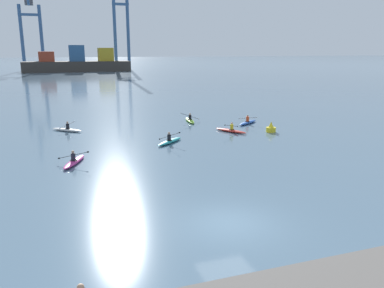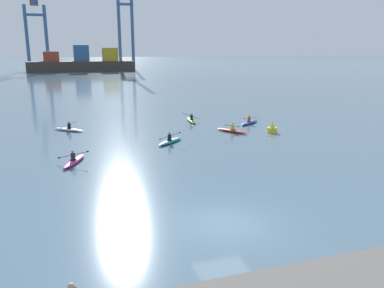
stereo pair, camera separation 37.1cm
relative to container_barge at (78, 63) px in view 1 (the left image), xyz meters
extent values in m
plane|color=slate|center=(-0.29, -128.87, -2.88)|extent=(800.00, 800.00, 0.00)
cube|color=#38332D|center=(-0.24, 0.00, -1.11)|extent=(36.06, 8.43, 3.54)
cube|color=#993823|center=(-10.16, 0.00, 2.35)|extent=(5.05, 5.90, 3.37)
cube|color=#2D5684|center=(-0.24, 0.00, 3.40)|extent=(5.05, 5.90, 5.48)
cube|color=#B29323|center=(9.67, 0.00, 2.95)|extent=(5.05, 5.90, 4.58)
cylinder|color=#335684|center=(-18.35, 14.18, 8.76)|extent=(1.20, 1.20, 23.29)
cylinder|color=#335684|center=(-11.64, 14.18, 8.76)|extent=(1.20, 1.20, 23.29)
cube|color=#335684|center=(-14.99, 14.18, 16.92)|extent=(7.91, 0.90, 0.90)
cube|color=#47474C|center=(-14.99, 16.68, 21.41)|extent=(2.80, 2.80, 2.00)
cylinder|color=#335684|center=(14.87, 11.02, 11.35)|extent=(1.20, 1.20, 28.47)
cylinder|color=#335684|center=(19.93, 11.02, 11.35)|extent=(1.20, 1.20, 28.47)
cube|color=#335684|center=(17.40, 11.02, 21.32)|extent=(6.25, 0.90, 0.90)
cylinder|color=yellow|center=(11.52, -112.19, -2.66)|extent=(0.90, 0.90, 0.45)
cone|color=yellow|center=(11.52, -112.19, -2.16)|extent=(0.50, 0.49, 0.55)
ellipsoid|color=#2856B2|center=(11.40, -107.71, -2.75)|extent=(3.11, 2.47, 0.26)
torus|color=black|center=(11.32, -107.77, -2.61)|extent=(0.68, 0.68, 0.05)
cylinder|color=#DB471E|center=(11.32, -107.77, -2.37)|extent=(0.30, 0.30, 0.50)
sphere|color=tan|center=(11.32, -107.77, -2.02)|extent=(0.19, 0.19, 0.19)
cylinder|color=black|center=(11.36, -107.74, -2.27)|extent=(1.24, 1.71, 0.38)
ellipsoid|color=silver|center=(10.75, -106.90, -2.44)|extent=(0.15, 0.18, 0.14)
ellipsoid|color=silver|center=(11.96, -108.58, -2.10)|extent=(0.15, 0.18, 0.14)
ellipsoid|color=silver|center=(-6.59, -105.57, -2.75)|extent=(2.93, 2.71, 0.26)
torus|color=black|center=(-6.52, -105.64, -2.61)|extent=(0.69, 0.69, 0.05)
cylinder|color=black|center=(-6.52, -105.64, -2.37)|extent=(0.30, 0.30, 0.50)
sphere|color=tan|center=(-6.52, -105.64, -2.02)|extent=(0.19, 0.19, 0.19)
cylinder|color=black|center=(-6.56, -105.60, -2.27)|extent=(1.41, 1.58, 0.33)
ellipsoid|color=silver|center=(-7.25, -106.38, -2.42)|extent=(0.16, 0.17, 0.13)
ellipsoid|color=silver|center=(-5.86, -104.83, -2.12)|extent=(0.16, 0.17, 0.13)
ellipsoid|color=#C13384|center=(-6.43, -116.94, -2.75)|extent=(1.92, 3.35, 0.26)
torus|color=black|center=(-6.47, -117.03, -2.61)|extent=(0.65, 0.65, 0.05)
cylinder|color=#23232D|center=(-6.47, -117.03, -2.37)|extent=(0.30, 0.30, 0.50)
sphere|color=tan|center=(-6.47, -117.03, -2.02)|extent=(0.19, 0.19, 0.19)
cylinder|color=black|center=(-6.45, -116.98, -2.27)|extent=(1.89, 0.86, 0.52)
ellipsoid|color=black|center=(-7.38, -116.57, -2.52)|extent=(0.20, 0.12, 0.15)
ellipsoid|color=black|center=(-5.51, -117.39, -2.03)|extent=(0.20, 0.12, 0.15)
ellipsoid|color=teal|center=(1.34, -113.31, -2.75)|extent=(2.93, 2.72, 0.26)
torus|color=black|center=(1.27, -113.37, -2.61)|extent=(0.69, 0.69, 0.05)
cylinder|color=black|center=(1.27, -113.37, -2.37)|extent=(0.30, 0.30, 0.50)
sphere|color=tan|center=(1.27, -113.37, -2.02)|extent=(0.19, 0.19, 0.19)
cylinder|color=black|center=(1.31, -113.34, -2.27)|extent=(1.34, 1.48, 0.80)
ellipsoid|color=black|center=(0.65, -112.61, -2.65)|extent=(0.17, 0.18, 0.17)
ellipsoid|color=black|center=(1.96, -114.07, -1.89)|extent=(0.17, 0.18, 0.17)
ellipsoid|color=#7ABC2D|center=(6.03, -104.63, -2.75)|extent=(0.99, 3.45, 0.26)
torus|color=black|center=(6.02, -104.72, -2.61)|extent=(0.54, 0.54, 0.05)
cylinder|color=black|center=(6.02, -104.72, -2.37)|extent=(0.30, 0.30, 0.50)
sphere|color=tan|center=(6.02, -104.72, -2.02)|extent=(0.19, 0.19, 0.19)
cylinder|color=black|center=(6.02, -104.68, -2.27)|extent=(1.98, 0.26, 0.75)
ellipsoid|color=silver|center=(5.04, -104.56, -1.91)|extent=(0.21, 0.06, 0.16)
ellipsoid|color=silver|center=(7.00, -104.79, -2.63)|extent=(0.21, 0.06, 0.16)
ellipsoid|color=red|center=(7.96, -110.97, -2.75)|extent=(2.25, 3.23, 0.26)
torus|color=black|center=(8.01, -111.06, -2.61)|extent=(0.67, 0.67, 0.05)
cylinder|color=gold|center=(8.01, -111.06, -2.37)|extent=(0.30, 0.30, 0.50)
sphere|color=tan|center=(8.01, -111.06, -2.02)|extent=(0.19, 0.19, 0.19)
cylinder|color=black|center=(7.98, -111.01, -2.27)|extent=(1.79, 1.08, 0.47)
ellipsoid|color=black|center=(7.10, -111.54, -2.05)|extent=(0.19, 0.14, 0.14)
ellipsoid|color=black|center=(8.87, -110.49, -2.49)|extent=(0.19, 0.14, 0.14)
sphere|color=tan|center=(-6.89, -134.11, -1.28)|extent=(0.19, 0.19, 0.19)
camera|label=1|loc=(-7.02, -143.32, 4.67)|focal=36.09mm
camera|label=2|loc=(-6.67, -143.44, 4.67)|focal=36.09mm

